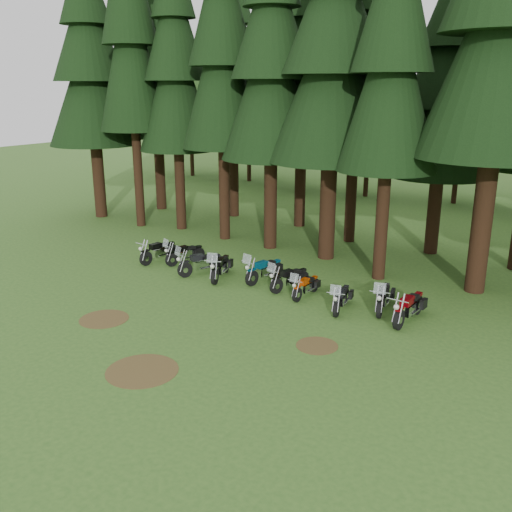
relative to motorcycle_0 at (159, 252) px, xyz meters
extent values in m
plane|color=#325A20|center=(6.28, -4.29, -0.48)|extent=(120.00, 120.00, 0.00)
cylinder|color=black|center=(-9.92, 4.99, 2.28)|extent=(0.73, 0.73, 5.51)
cone|color=black|center=(-9.92, 4.99, 7.56)|extent=(5.49, 5.49, 6.89)
cone|color=black|center=(-9.92, 4.99, 10.81)|extent=(4.39, 4.39, 5.82)
cylinder|color=black|center=(-6.01, 4.69, 2.91)|extent=(0.52, 0.52, 6.77)
cone|color=black|center=(-6.01, 4.69, 9.40)|extent=(3.92, 3.92, 8.47)
cylinder|color=black|center=(-3.50, 5.53, 2.28)|extent=(0.58, 0.58, 5.53)
cone|color=black|center=(-3.50, 5.53, 7.58)|extent=(4.32, 4.32, 6.91)
cone|color=black|center=(-3.50, 5.53, 10.84)|extent=(3.46, 3.46, 5.83)
cylinder|color=black|center=(-0.01, 5.22, 2.51)|extent=(0.58, 0.58, 5.99)
cone|color=black|center=(-0.01, 5.22, 8.25)|extent=(4.32, 4.32, 7.49)
cylinder|color=black|center=(3.07, 5.11, 2.30)|extent=(0.66, 0.66, 5.57)
cone|color=black|center=(3.07, 5.11, 7.64)|extent=(4.95, 4.95, 6.96)
cone|color=black|center=(3.07, 5.11, 10.92)|extent=(3.96, 3.96, 5.87)
cylinder|color=black|center=(6.35, 5.15, 2.37)|extent=(0.77, 0.77, 5.70)
cone|color=black|center=(6.35, 5.15, 7.83)|extent=(5.81, 5.81, 7.12)
cone|color=black|center=(6.35, 5.15, 11.19)|extent=(4.65, 4.65, 6.01)
cylinder|color=black|center=(9.72, 3.73, 2.37)|extent=(0.55, 0.55, 5.71)
cone|color=black|center=(9.72, 3.73, 7.84)|extent=(4.15, 4.15, 7.14)
cylinder|color=black|center=(13.65, 4.47, 2.83)|extent=(0.80, 0.80, 6.62)
cone|color=black|center=(13.65, 4.47, 9.17)|extent=(5.98, 5.98, 8.27)
cylinder|color=black|center=(-8.40, 8.96, 2.45)|extent=(0.67, 0.67, 5.87)
cone|color=black|center=(-8.40, 8.96, 8.07)|extent=(5.00, 5.00, 7.33)
cone|color=black|center=(-8.40, 8.96, 11.54)|extent=(4.00, 4.00, 6.19)
cylinder|color=black|center=(-2.98, 10.05, 2.28)|extent=(0.60, 0.60, 5.53)
cone|color=black|center=(-2.98, 10.05, 7.58)|extent=(4.52, 4.52, 6.91)
cone|color=black|center=(-2.98, 10.05, 10.84)|extent=(3.62, 3.62, 5.83)
cylinder|color=black|center=(1.90, 10.11, 2.30)|extent=(0.65, 0.65, 5.55)
cone|color=black|center=(1.90, 10.11, 7.62)|extent=(4.85, 4.85, 6.94)
cone|color=black|center=(1.90, 10.11, 10.90)|extent=(3.88, 3.88, 5.86)
cylinder|color=black|center=(5.91, 8.65, 2.28)|extent=(0.58, 0.58, 5.52)
cone|color=black|center=(5.91, 8.65, 7.57)|extent=(4.35, 4.35, 6.90)
cone|color=black|center=(5.91, 8.65, 10.83)|extent=(3.48, 3.48, 5.83)
cylinder|color=black|center=(10.32, 8.96, 1.87)|extent=(0.66, 0.66, 4.70)
cone|color=black|center=(10.32, 8.96, 6.37)|extent=(4.94, 4.94, 5.87)
cone|color=black|center=(10.32, 8.96, 9.14)|extent=(3.95, 3.95, 4.96)
cone|color=black|center=(10.32, 8.96, 11.34)|extent=(2.77, 2.77, 3.91)
cylinder|color=black|center=(-16.17, 21.21, 1.19)|extent=(0.36, 0.36, 3.33)
sphere|color=#326125|center=(-16.17, 21.21, 5.63)|extent=(7.78, 7.78, 7.78)
sphere|color=#326125|center=(-14.84, 20.32, 4.85)|extent=(5.55, 5.55, 5.55)
cylinder|color=black|center=(-10.06, 21.71, 1.17)|extent=(0.36, 0.36, 3.29)
sphere|color=#326125|center=(-10.06, 21.71, 5.56)|extent=(7.69, 7.69, 7.69)
sphere|color=#326125|center=(-8.74, 20.83, 4.79)|extent=(5.49, 5.49, 5.49)
cylinder|color=black|center=(-4.45, 20.69, 0.92)|extent=(0.36, 0.36, 2.80)
sphere|color=#326125|center=(-4.45, 20.69, 4.65)|extent=(6.53, 6.53, 6.53)
sphere|color=#326125|center=(-3.33, 19.94, 4.00)|extent=(4.67, 4.67, 4.67)
cylinder|color=black|center=(1.30, 21.02, 0.80)|extent=(0.36, 0.36, 2.55)
sphere|color=#326125|center=(1.30, 21.02, 4.20)|extent=(5.95, 5.95, 5.95)
sphere|color=#326125|center=(2.31, 20.34, 3.60)|extent=(4.25, 4.25, 4.25)
cylinder|color=black|center=(7.60, 22.21, 0.76)|extent=(0.36, 0.36, 2.47)
sphere|color=#326125|center=(7.60, 22.21, 4.05)|extent=(5.76, 5.76, 5.76)
sphere|color=#326125|center=(8.58, 21.55, 3.47)|extent=(4.12, 4.12, 4.12)
cylinder|color=#4C3D1E|center=(3.28, -6.29, -0.47)|extent=(1.80, 1.80, 0.01)
cylinder|color=#4C3D1E|center=(10.78, -3.79, -0.47)|extent=(1.40, 1.40, 0.01)
cylinder|color=#4C3D1E|center=(7.28, -8.29, -0.47)|extent=(2.20, 2.20, 0.01)
cylinder|color=black|center=(-0.06, -0.82, -0.13)|extent=(0.19, 0.70, 0.69)
cylinder|color=black|center=(0.06, 0.80, -0.13)|extent=(0.19, 0.70, 0.69)
cube|color=silver|center=(0.00, 0.04, -0.04)|extent=(0.34, 0.75, 0.36)
cube|color=black|center=(-0.01, -0.20, 0.34)|extent=(0.35, 0.60, 0.25)
cube|color=black|center=(0.02, 0.28, 0.29)|extent=(0.35, 0.60, 0.13)
cylinder|color=black|center=(1.04, -0.22, -0.16)|extent=(0.31, 0.65, 0.64)
cylinder|color=black|center=(1.45, 1.23, -0.16)|extent=(0.31, 0.65, 0.64)
cube|color=silver|center=(1.26, 0.55, -0.07)|extent=(0.45, 0.73, 0.33)
cube|color=black|center=(1.20, 0.34, 0.28)|extent=(0.43, 0.59, 0.23)
cube|color=black|center=(1.32, 0.77, 0.24)|extent=(0.43, 0.59, 0.12)
cube|color=silver|center=(0.96, -0.50, 0.71)|extent=(0.43, 0.23, 0.38)
cylinder|color=black|center=(2.60, -1.05, -0.14)|extent=(0.39, 0.69, 0.69)
cylinder|color=black|center=(3.19, 0.45, -0.14)|extent=(0.39, 0.69, 0.69)
cube|color=silver|center=(2.92, -0.25, -0.04)|extent=(0.54, 0.79, 0.35)
cube|color=black|center=(2.83, -0.48, 0.33)|extent=(0.50, 0.65, 0.25)
cube|color=black|center=(3.00, -0.03, 0.29)|extent=(0.50, 0.65, 0.13)
cube|color=silver|center=(2.49, -1.35, 0.79)|extent=(0.46, 0.28, 0.41)
cylinder|color=black|center=(4.27, -1.02, -0.13)|extent=(0.39, 0.70, 0.70)
cylinder|color=black|center=(3.69, 0.50, -0.13)|extent=(0.39, 0.70, 0.70)
cube|color=silver|center=(3.96, -0.21, -0.04)|extent=(0.54, 0.79, 0.36)
cube|color=black|center=(4.05, -0.44, 0.34)|extent=(0.50, 0.65, 0.25)
cube|color=black|center=(3.87, 0.02, 0.30)|extent=(0.50, 0.65, 0.13)
cube|color=silver|center=(4.38, -1.32, 0.81)|extent=(0.46, 0.28, 0.42)
cylinder|color=black|center=(5.67, -0.26, -0.14)|extent=(0.24, 0.69, 0.68)
cylinder|color=black|center=(5.91, 1.32, -0.14)|extent=(0.24, 0.69, 0.68)
cube|color=silver|center=(5.80, 0.58, -0.05)|extent=(0.39, 0.76, 0.35)
cube|color=navy|center=(5.76, 0.35, 0.33)|extent=(0.39, 0.61, 0.25)
cube|color=black|center=(5.83, 0.82, 0.28)|extent=(0.39, 0.61, 0.12)
cube|color=silver|center=(5.63, -0.57, 0.78)|extent=(0.45, 0.19, 0.41)
cylinder|color=black|center=(7.04, -0.46, -0.16)|extent=(0.29, 0.66, 0.64)
cylinder|color=black|center=(7.42, 1.00, -0.16)|extent=(0.29, 0.66, 0.64)
cube|color=silver|center=(7.24, 0.32, -0.07)|extent=(0.43, 0.73, 0.33)
cube|color=black|center=(7.19, 0.10, 0.28)|extent=(0.42, 0.59, 0.23)
cube|color=black|center=(7.30, 0.53, 0.24)|extent=(0.42, 0.59, 0.12)
cube|color=silver|center=(6.97, -0.75, 0.71)|extent=(0.43, 0.22, 0.39)
cylinder|color=black|center=(8.21, -0.76, -0.19)|extent=(0.12, 0.58, 0.58)
cylinder|color=black|center=(8.21, 0.60, -0.19)|extent=(0.12, 0.58, 0.58)
cube|color=silver|center=(8.21, -0.04, -0.11)|extent=(0.25, 0.62, 0.30)
cube|color=#C73D06|center=(8.21, -0.24, 0.21)|extent=(0.27, 0.49, 0.21)
cube|color=black|center=(8.21, 0.17, 0.17)|extent=(0.27, 0.49, 0.11)
cube|color=silver|center=(8.21, -1.03, 0.60)|extent=(0.37, 0.11, 0.35)
cylinder|color=black|center=(10.19, -1.26, -0.17)|extent=(0.27, 0.64, 0.62)
cylinder|color=black|center=(9.86, 0.17, -0.17)|extent=(0.27, 0.64, 0.62)
cube|color=silver|center=(10.01, -0.50, -0.08)|extent=(0.41, 0.70, 0.32)
cube|color=black|center=(10.06, -0.71, 0.26)|extent=(0.39, 0.57, 0.23)
cube|color=black|center=(9.96, -0.28, 0.22)|extent=(0.39, 0.57, 0.11)
cube|color=silver|center=(10.25, -1.53, 0.67)|extent=(0.41, 0.21, 0.37)
cylinder|color=black|center=(11.53, -0.44, -0.14)|extent=(0.30, 0.70, 0.68)
cylinder|color=black|center=(11.15, 1.12, -0.14)|extent=(0.30, 0.70, 0.68)
cube|color=silver|center=(11.33, 0.39, -0.05)|extent=(0.45, 0.77, 0.35)
cube|color=black|center=(11.38, 0.16, 0.33)|extent=(0.44, 0.63, 0.25)
cube|color=black|center=(11.27, 0.62, 0.29)|extent=(0.44, 0.63, 0.12)
cube|color=silver|center=(11.60, -0.74, 0.78)|extent=(0.45, 0.23, 0.41)
cylinder|color=black|center=(12.49, -1.02, -0.11)|extent=(0.18, 0.74, 0.73)
cylinder|color=black|center=(12.54, 0.70, -0.11)|extent=(0.18, 0.74, 0.73)
cube|color=silver|center=(12.52, -0.10, -0.01)|extent=(0.33, 0.79, 0.38)
cube|color=#71040B|center=(12.51, -0.36, 0.39)|extent=(0.35, 0.62, 0.27)
cube|color=black|center=(12.52, 0.15, 0.34)|extent=(0.35, 0.62, 0.13)
camera|label=1|loc=(18.85, -18.98, 7.82)|focal=40.00mm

